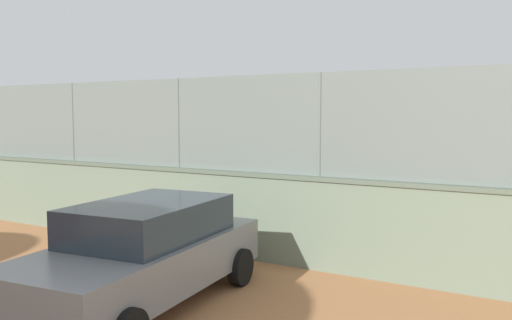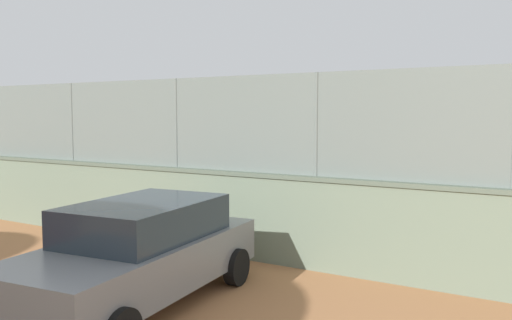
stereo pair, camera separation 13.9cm
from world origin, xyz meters
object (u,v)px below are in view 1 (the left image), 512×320
object	(u,v)px
player_crossing_court	(304,164)
player_near_wall_returning	(297,157)
parked_car_grey	(144,252)
sports_ball	(323,158)

from	to	relation	value
player_crossing_court	player_near_wall_returning	size ratio (longest dim) A/B	0.98
player_crossing_court	parked_car_grey	bearing A→B (deg)	102.10
player_crossing_court	parked_car_grey	size ratio (longest dim) A/B	0.37
player_crossing_court	parked_car_grey	world-z (taller)	player_crossing_court
player_near_wall_returning	sports_ball	distance (m)	4.13
player_crossing_court	sports_ball	world-z (taller)	player_crossing_court
player_crossing_court	player_near_wall_returning	xyz separation A→B (m)	(1.44, -2.64, 0.01)
player_near_wall_returning	parked_car_grey	size ratio (longest dim) A/B	0.38
player_near_wall_returning	sports_ball	xyz separation A→B (m)	(-2.46, 3.31, 0.27)
player_crossing_court	parked_car_grey	distance (m)	12.76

